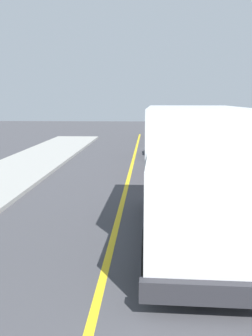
% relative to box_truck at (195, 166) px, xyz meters
% --- Properties ---
extents(centre_line_yellow, '(0.16, 56.00, 0.01)m').
position_rel_box_truck_xyz_m(centre_line_yellow, '(-2.02, 0.16, -1.76)').
color(centre_line_yellow, gold).
rests_on(centre_line_yellow, ground).
extents(box_truck, '(2.58, 7.24, 3.20)m').
position_rel_box_truck_xyz_m(box_truck, '(0.00, 0.00, 0.00)').
color(box_truck, silver).
rests_on(box_truck, ground).
extents(parked_car_near, '(1.88, 4.43, 1.67)m').
position_rel_box_truck_xyz_m(parked_car_near, '(0.37, 7.72, -0.97)').
color(parked_car_near, maroon).
rests_on(parked_car_near, ground).
extents(parked_car_mid, '(2.00, 4.48, 1.67)m').
position_rel_box_truck_xyz_m(parked_car_mid, '(-0.06, 13.55, -0.97)').
color(parked_car_mid, black).
rests_on(parked_car_mid, ground).
extents(parked_car_far, '(1.95, 4.46, 1.67)m').
position_rel_box_truck_xyz_m(parked_car_far, '(0.10, 20.06, -0.97)').
color(parked_car_far, silver).
rests_on(parked_car_far, ground).
extents(parked_car_furthest, '(1.93, 4.45, 1.67)m').
position_rel_box_truck_xyz_m(parked_car_furthest, '(0.02, 25.60, -0.97)').
color(parked_car_furthest, '#4C564C').
rests_on(parked_car_furthest, ground).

